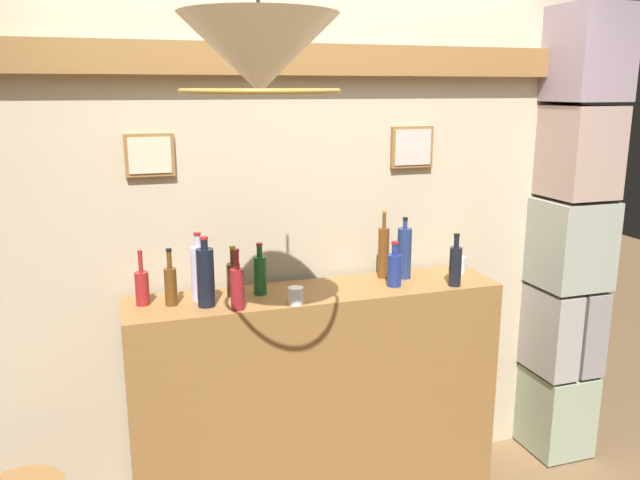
% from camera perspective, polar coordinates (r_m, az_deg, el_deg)
% --- Properties ---
extents(panelled_rear_partition, '(3.15, 0.15, 2.49)m').
position_cam_1_polar(panelled_rear_partition, '(3.14, -1.81, 0.10)').
color(panelled_rear_partition, '#BCAD8E').
rests_on(panelled_rear_partition, ground).
extents(stone_pillar, '(0.35, 0.39, 2.42)m').
position_cam_1_polar(stone_pillar, '(3.69, 21.16, -0.06)').
color(stone_pillar, '#94A285').
rests_on(stone_pillar, ground).
extents(bar_shelf_unit, '(1.73, 0.38, 1.12)m').
position_cam_1_polar(bar_shelf_unit, '(3.16, -0.29, -14.23)').
color(bar_shelf_unit, olive).
rests_on(bar_shelf_unit, ground).
extents(liquor_bottle_vermouth, '(0.06, 0.06, 0.24)m').
position_cam_1_polar(liquor_bottle_vermouth, '(2.88, -5.37, -3.02)').
color(liquor_bottle_vermouth, '#175323').
rests_on(liquor_bottle_vermouth, bar_shelf_unit).
extents(liquor_bottle_bourbon, '(0.05, 0.05, 0.25)m').
position_cam_1_polar(liquor_bottle_bourbon, '(2.80, -13.14, -3.87)').
color(liquor_bottle_bourbon, '#5C3612').
rests_on(liquor_bottle_bourbon, bar_shelf_unit).
extents(liquor_bottle_amaro, '(0.06, 0.06, 0.23)m').
position_cam_1_polar(liquor_bottle_amaro, '(2.88, -7.71, -3.35)').
color(liquor_bottle_amaro, '#5A3615').
rests_on(liquor_bottle_amaro, bar_shelf_unit).
extents(liquor_bottle_scotch, '(0.06, 0.06, 0.26)m').
position_cam_1_polar(liquor_bottle_scotch, '(2.70, -7.36, -4.20)').
color(liquor_bottle_scotch, maroon).
rests_on(liquor_bottle_scotch, bar_shelf_unit).
extents(liquor_bottle_brandy, '(0.05, 0.05, 0.34)m').
position_cam_1_polar(liquor_bottle_brandy, '(3.13, 5.67, -1.03)').
color(liquor_bottle_brandy, brown).
rests_on(liquor_bottle_brandy, bar_shelf_unit).
extents(liquor_bottle_whiskey, '(0.07, 0.07, 0.30)m').
position_cam_1_polar(liquor_bottle_whiskey, '(2.75, -10.14, -3.22)').
color(liquor_bottle_whiskey, black).
rests_on(liquor_bottle_whiskey, bar_shelf_unit).
extents(liquor_bottle_port, '(0.07, 0.07, 0.30)m').
position_cam_1_polar(liquor_bottle_port, '(2.84, -10.73, -2.82)').
color(liquor_bottle_port, silver).
rests_on(liquor_bottle_port, bar_shelf_unit).
extents(liquor_bottle_gin, '(0.06, 0.06, 0.25)m').
position_cam_1_polar(liquor_bottle_gin, '(3.06, 11.95, -2.20)').
color(liquor_bottle_gin, black).
rests_on(liquor_bottle_gin, bar_shelf_unit).
extents(liquor_bottle_vodka, '(0.07, 0.07, 0.30)m').
position_cam_1_polar(liquor_bottle_vodka, '(3.14, 7.51, -1.11)').
color(liquor_bottle_vodka, navy).
rests_on(liquor_bottle_vodka, bar_shelf_unit).
extents(liquor_bottle_mezcal, '(0.07, 0.07, 0.22)m').
position_cam_1_polar(liquor_bottle_mezcal, '(3.01, 6.63, -2.56)').
color(liquor_bottle_mezcal, navy).
rests_on(liquor_bottle_mezcal, bar_shelf_unit).
extents(liquor_bottle_tequila, '(0.06, 0.06, 0.24)m').
position_cam_1_polar(liquor_bottle_tequila, '(2.84, -15.54, -4.03)').
color(liquor_bottle_tequila, maroon).
rests_on(liquor_bottle_tequila, bar_shelf_unit).
extents(glass_tumbler_rocks, '(0.07, 0.07, 0.08)m').
position_cam_1_polar(glass_tumbler_rocks, '(3.28, 12.17, -2.18)').
color(glass_tumbler_rocks, silver).
rests_on(glass_tumbler_rocks, bar_shelf_unit).
extents(glass_tumbler_highball, '(0.07, 0.07, 0.07)m').
position_cam_1_polar(glass_tumbler_highball, '(2.76, -2.19, -4.97)').
color(glass_tumbler_highball, silver).
rests_on(glass_tumbler_highball, bar_shelf_unit).
extents(pendant_lamp, '(0.50, 0.50, 0.68)m').
position_cam_1_polar(pendant_lamp, '(2.06, -5.43, 15.99)').
color(pendant_lamp, '#EFE5C6').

